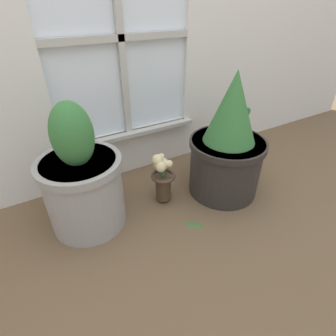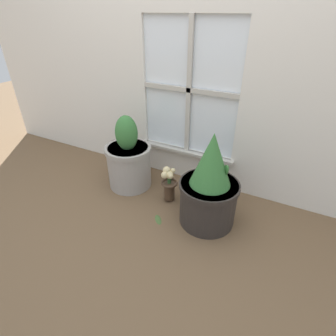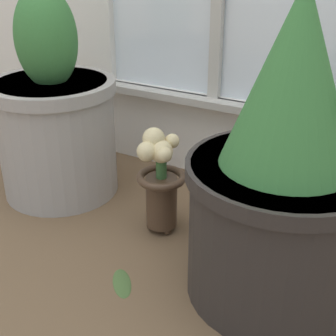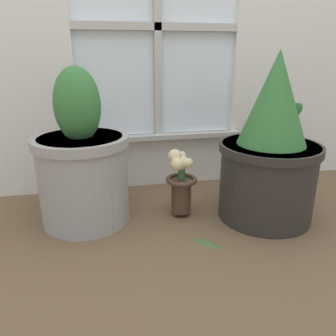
% 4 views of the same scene
% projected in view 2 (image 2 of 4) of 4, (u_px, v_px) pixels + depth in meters
% --- Properties ---
extents(ground_plane, '(10.00, 10.00, 0.00)m').
position_uv_depth(ground_plane, '(150.00, 218.00, 1.97)').
color(ground_plane, brown).
extents(wall_with_window, '(4.40, 0.10, 2.50)m').
position_uv_depth(wall_with_window, '(193.00, 23.00, 1.82)').
color(wall_with_window, silver).
rests_on(wall_with_window, ground_plane).
extents(potted_plant_left, '(0.39, 0.39, 0.64)m').
position_uv_depth(potted_plant_left, '(129.00, 160.00, 2.23)').
color(potted_plant_left, '#9E9993').
rests_on(potted_plant_left, ground_plane).
extents(potted_plant_right, '(0.42, 0.42, 0.70)m').
position_uv_depth(potted_plant_right, '(209.00, 188.00, 1.80)').
color(potted_plant_right, '#2D2826').
rests_on(potted_plant_right, ground_plane).
extents(flower_vase, '(0.14, 0.14, 0.30)m').
position_uv_depth(flower_vase, '(169.00, 183.00, 2.08)').
color(flower_vase, '#473323').
rests_on(flower_vase, ground_plane).
extents(fallen_leaf, '(0.11, 0.11, 0.01)m').
position_uv_depth(fallen_leaf, '(158.00, 219.00, 1.95)').
color(fallen_leaf, '#476633').
rests_on(fallen_leaf, ground_plane).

